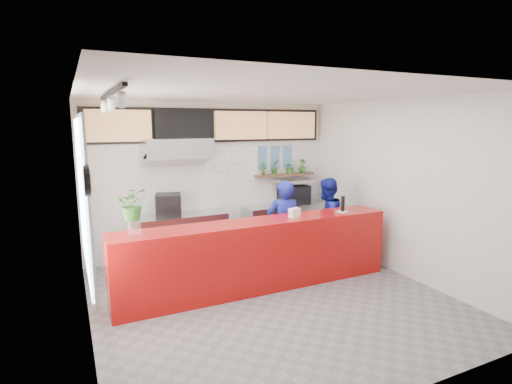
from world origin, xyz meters
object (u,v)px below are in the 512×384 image
object	(u,v)px
service_counter	(258,255)
espresso_machine	(294,194)
staff_right	(326,220)
panini_oven	(168,205)
staff_center	(284,227)
pepper_mill	(343,204)

from	to	relation	value
service_counter	espresso_machine	size ratio (longest dim) A/B	7.46
staff_right	panini_oven	bearing A→B (deg)	-44.72
service_counter	staff_right	world-z (taller)	staff_right
service_counter	panini_oven	size ratio (longest dim) A/B	9.95
espresso_machine	staff_center	world-z (taller)	staff_center
service_counter	espresso_machine	bearing A→B (deg)	46.49
panini_oven	staff_center	world-z (taller)	staff_center
panini_oven	staff_right	bearing A→B (deg)	-9.20
panini_oven	staff_right	world-z (taller)	staff_right
espresso_machine	pepper_mill	size ratio (longest dim) A/B	2.33
staff_center	staff_right	distance (m)	1.04
staff_right	pepper_mill	xyz separation A→B (m)	(-0.17, -0.70, 0.45)
staff_center	pepper_mill	distance (m)	1.09
pepper_mill	staff_right	bearing A→B (deg)	76.32
service_counter	espresso_machine	xyz separation A→B (m)	(1.71, 1.80, 0.54)
panini_oven	staff_center	size ratio (longest dim) A/B	0.28
staff_center	panini_oven	bearing A→B (deg)	-20.80
espresso_machine	staff_center	bearing A→B (deg)	-121.69
panini_oven	staff_right	size ratio (longest dim) A/B	0.28
staff_right	staff_center	bearing A→B (deg)	-11.50
service_counter	staff_right	xyz separation A→B (m)	(1.74, 0.65, 0.24)
panini_oven	pepper_mill	xyz separation A→B (m)	(2.54, -1.85, 0.14)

